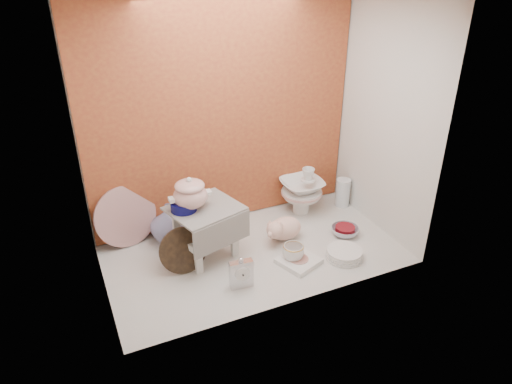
{
  "coord_description": "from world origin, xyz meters",
  "views": [
    {
      "loc": [
        -1.0,
        -2.25,
        1.74
      ],
      "look_at": [
        0.02,
        0.02,
        0.42
      ],
      "focal_mm": 33.61,
      "sensor_mm": 36.0,
      "label": 1
    }
  ],
  "objects_px": {
    "floral_platter": "(126,216)",
    "soup_tureen": "(190,193)",
    "blue_white_vase": "(170,222)",
    "plush_pig": "(285,228)",
    "crystal_bowl": "(345,231)",
    "porcelain_tower": "(302,191)",
    "step_stool": "(206,232)",
    "mantel_clock": "(241,273)",
    "gold_rim_teacup": "(293,253)",
    "dinner_plate_stack": "(344,254)"
  },
  "relations": [
    {
      "from": "step_stool",
      "to": "crystal_bowl",
      "type": "bearing_deg",
      "value": -26.07
    },
    {
      "from": "dinner_plate_stack",
      "to": "crystal_bowl",
      "type": "xyz_separation_m",
      "value": [
        0.15,
        0.22,
        -0.0
      ]
    },
    {
      "from": "floral_platter",
      "to": "dinner_plate_stack",
      "type": "distance_m",
      "value": 1.38
    },
    {
      "from": "blue_white_vase",
      "to": "dinner_plate_stack",
      "type": "xyz_separation_m",
      "value": [
        0.92,
        -0.64,
        -0.1
      ]
    },
    {
      "from": "gold_rim_teacup",
      "to": "porcelain_tower",
      "type": "height_order",
      "value": "porcelain_tower"
    },
    {
      "from": "soup_tureen",
      "to": "gold_rim_teacup",
      "type": "bearing_deg",
      "value": -29.6
    },
    {
      "from": "blue_white_vase",
      "to": "crystal_bowl",
      "type": "bearing_deg",
      "value": -21.38
    },
    {
      "from": "blue_white_vase",
      "to": "gold_rim_teacup",
      "type": "bearing_deg",
      "value": -41.09
    },
    {
      "from": "step_stool",
      "to": "dinner_plate_stack",
      "type": "relative_size",
      "value": 1.74
    },
    {
      "from": "plush_pig",
      "to": "crystal_bowl",
      "type": "distance_m",
      "value": 0.41
    },
    {
      "from": "step_stool",
      "to": "floral_platter",
      "type": "xyz_separation_m",
      "value": [
        -0.41,
        0.34,
        0.03
      ]
    },
    {
      "from": "crystal_bowl",
      "to": "soup_tureen",
      "type": "bearing_deg",
      "value": 169.47
    },
    {
      "from": "soup_tureen",
      "to": "porcelain_tower",
      "type": "relative_size",
      "value": 0.72
    },
    {
      "from": "dinner_plate_stack",
      "to": "porcelain_tower",
      "type": "relative_size",
      "value": 0.68
    },
    {
      "from": "soup_tureen",
      "to": "crystal_bowl",
      "type": "relative_size",
      "value": 1.35
    },
    {
      "from": "step_stool",
      "to": "floral_platter",
      "type": "height_order",
      "value": "floral_platter"
    },
    {
      "from": "porcelain_tower",
      "to": "blue_white_vase",
      "type": "bearing_deg",
      "value": 178.41
    },
    {
      "from": "floral_platter",
      "to": "blue_white_vase",
      "type": "bearing_deg",
      "value": -16.19
    },
    {
      "from": "plush_pig",
      "to": "crystal_bowl",
      "type": "height_order",
      "value": "plush_pig"
    },
    {
      "from": "soup_tureen",
      "to": "dinner_plate_stack",
      "type": "height_order",
      "value": "soup_tureen"
    },
    {
      "from": "step_stool",
      "to": "blue_white_vase",
      "type": "bearing_deg",
      "value": 104.84
    },
    {
      "from": "gold_rim_teacup",
      "to": "mantel_clock",
      "type": "bearing_deg",
      "value": -166.16
    },
    {
      "from": "floral_platter",
      "to": "mantel_clock",
      "type": "relative_size",
      "value": 2.08
    },
    {
      "from": "floral_platter",
      "to": "soup_tureen",
      "type": "bearing_deg",
      "value": -42.2
    },
    {
      "from": "floral_platter",
      "to": "plush_pig",
      "type": "xyz_separation_m",
      "value": [
        0.94,
        -0.37,
        -0.11
      ]
    },
    {
      "from": "blue_white_vase",
      "to": "crystal_bowl",
      "type": "relative_size",
      "value": 1.45
    },
    {
      "from": "step_stool",
      "to": "porcelain_tower",
      "type": "bearing_deg",
      "value": 0.16
    },
    {
      "from": "step_stool",
      "to": "mantel_clock",
      "type": "relative_size",
      "value": 2.07
    },
    {
      "from": "gold_rim_teacup",
      "to": "plush_pig",
      "type": "bearing_deg",
      "value": 74.69
    },
    {
      "from": "step_stool",
      "to": "soup_tureen",
      "type": "bearing_deg",
      "value": 144.26
    },
    {
      "from": "dinner_plate_stack",
      "to": "porcelain_tower",
      "type": "height_order",
      "value": "porcelain_tower"
    },
    {
      "from": "porcelain_tower",
      "to": "floral_platter",
      "type": "bearing_deg",
      "value": 175.22
    },
    {
      "from": "mantel_clock",
      "to": "plush_pig",
      "type": "height_order",
      "value": "mantel_clock"
    },
    {
      "from": "mantel_clock",
      "to": "plush_pig",
      "type": "xyz_separation_m",
      "value": [
        0.44,
        0.33,
        -0.01
      ]
    },
    {
      "from": "crystal_bowl",
      "to": "porcelain_tower",
      "type": "bearing_deg",
      "value": 106.46
    },
    {
      "from": "blue_white_vase",
      "to": "plush_pig",
      "type": "xyz_separation_m",
      "value": [
        0.68,
        -0.3,
        -0.05
      ]
    },
    {
      "from": "mantel_clock",
      "to": "step_stool",
      "type": "bearing_deg",
      "value": 107.83
    },
    {
      "from": "crystal_bowl",
      "to": "plush_pig",
      "type": "bearing_deg",
      "value": 162.9
    },
    {
      "from": "soup_tureen",
      "to": "dinner_plate_stack",
      "type": "relative_size",
      "value": 1.06
    },
    {
      "from": "soup_tureen",
      "to": "crystal_bowl",
      "type": "height_order",
      "value": "soup_tureen"
    },
    {
      "from": "step_stool",
      "to": "gold_rim_teacup",
      "type": "height_order",
      "value": "step_stool"
    },
    {
      "from": "floral_platter",
      "to": "mantel_clock",
      "type": "distance_m",
      "value": 0.86
    },
    {
      "from": "plush_pig",
      "to": "gold_rim_teacup",
      "type": "distance_m",
      "value": 0.25
    },
    {
      "from": "step_stool",
      "to": "blue_white_vase",
      "type": "xyz_separation_m",
      "value": [
        -0.16,
        0.26,
        -0.04
      ]
    },
    {
      "from": "soup_tureen",
      "to": "mantel_clock",
      "type": "xyz_separation_m",
      "value": [
        0.15,
        -0.39,
        -0.34
      ]
    },
    {
      "from": "crystal_bowl",
      "to": "porcelain_tower",
      "type": "height_order",
      "value": "porcelain_tower"
    },
    {
      "from": "plush_pig",
      "to": "porcelain_tower",
      "type": "bearing_deg",
      "value": 41.97
    },
    {
      "from": "step_stool",
      "to": "soup_tureen",
      "type": "relative_size",
      "value": 1.64
    },
    {
      "from": "mantel_clock",
      "to": "porcelain_tower",
      "type": "height_order",
      "value": "porcelain_tower"
    },
    {
      "from": "blue_white_vase",
      "to": "porcelain_tower",
      "type": "distance_m",
      "value": 0.95
    }
  ]
}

